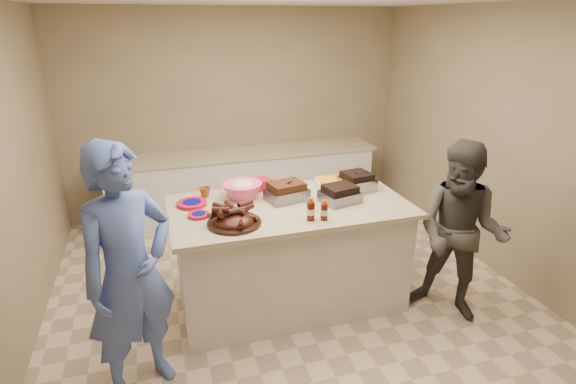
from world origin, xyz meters
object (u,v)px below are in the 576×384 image
object	(u,v)px
bbq_bottle_a	(311,220)
guest_blue	(146,382)
rib_platter	(234,224)
bbq_bottle_b	(324,220)
coleslaw_bowl	(243,198)
plastic_cup	(205,197)
island	(290,300)
mustard_bottle	(273,195)
roasting_pan	(356,189)
guest_gray	(448,312)

from	to	relation	value
bbq_bottle_a	guest_blue	bearing A→B (deg)	-167.24
rib_platter	bbq_bottle_b	distance (m)	0.73
coleslaw_bowl	plastic_cup	world-z (taller)	coleslaw_bowl
island	guest_blue	world-z (taller)	island
coleslaw_bowl	bbq_bottle_b	size ratio (longest dim) A/B	2.08
bbq_bottle_b	mustard_bottle	size ratio (longest dim) A/B	1.51
plastic_cup	island	bearing A→B (deg)	-30.19
roasting_pan	coleslaw_bowl	world-z (taller)	coleslaw_bowl
rib_platter	coleslaw_bowl	bearing A→B (deg)	71.07
guest_blue	roasting_pan	bearing A→B (deg)	-8.97
bbq_bottle_b	mustard_bottle	distance (m)	0.70
island	rib_platter	xyz separation A→B (m)	(-0.55, -0.26, 1.00)
plastic_cup	guest_blue	xyz separation A→B (m)	(-0.66, -1.09, -1.00)
bbq_bottle_a	bbq_bottle_b	size ratio (longest dim) A/B	1.11
rib_platter	guest_gray	distance (m)	2.18
guest_gray	island	bearing A→B (deg)	-155.46
bbq_bottle_b	guest_gray	bearing A→B (deg)	-11.03
guest_gray	bbq_bottle_a	bearing A→B (deg)	-141.96
bbq_bottle_a	mustard_bottle	world-z (taller)	bbq_bottle_a
rib_platter	bbq_bottle_a	bearing A→B (deg)	-10.12
roasting_pan	plastic_cup	bearing A→B (deg)	162.09
island	roasting_pan	xyz separation A→B (m)	(0.73, 0.17, 1.00)
island	rib_platter	distance (m)	1.17
mustard_bottle	guest_blue	world-z (taller)	mustard_bottle
plastic_cup	guest_blue	bearing A→B (deg)	-121.10
mustard_bottle	guest_gray	distance (m)	1.96
guest_blue	guest_gray	world-z (taller)	guest_gray
bbq_bottle_a	bbq_bottle_b	bearing A→B (deg)	-15.73
bbq_bottle_b	roasting_pan	bearing A→B (deg)	45.26
island	mustard_bottle	size ratio (longest dim) A/B	18.37
mustard_bottle	plastic_cup	distance (m)	0.63
bbq_bottle_b	plastic_cup	xyz separation A→B (m)	(-0.86, 0.80, 0.00)
roasting_pan	guest_gray	world-z (taller)	roasting_pan
mustard_bottle	island	bearing A→B (deg)	-72.83
roasting_pan	mustard_bottle	xyz separation A→B (m)	(-0.81, 0.09, 0.00)
island	guest_blue	xyz separation A→B (m)	(-1.35, -0.69, 0.00)
mustard_bottle	guest_gray	bearing A→B (deg)	-31.83
roasting_pan	plastic_cup	size ratio (longest dim) A/B	2.86
island	guest_gray	distance (m)	1.49
rib_platter	guest_blue	size ratio (longest dim) A/B	0.23
guest_blue	rib_platter	bearing A→B (deg)	-3.18
island	rib_platter	bearing A→B (deg)	-154.39
mustard_bottle	plastic_cup	size ratio (longest dim) A/B	1.13
roasting_pan	mustard_bottle	bearing A→B (deg)	164.97
island	coleslaw_bowl	size ratio (longest dim) A/B	5.84
bbq_bottle_b	mustard_bottle	world-z (taller)	bbq_bottle_b
plastic_cup	guest_gray	bearing A→B (deg)	-26.76
bbq_bottle_a	plastic_cup	size ratio (longest dim) A/B	1.90
coleslaw_bowl	guest_blue	world-z (taller)	coleslaw_bowl
rib_platter	coleslaw_bowl	distance (m)	0.56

